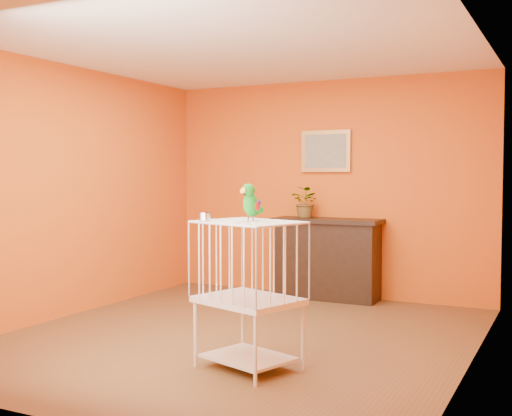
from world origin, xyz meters
The scene contains 8 objects.
ground centered at (0.00, 0.00, 0.00)m, with size 4.50×4.50×0.00m, color brown.
room_shell centered at (0.00, 0.00, 1.58)m, with size 4.50×4.50×4.50m.
console_cabinet centered at (0.09, 2.03, 0.48)m, with size 1.28×0.46×0.95m.
potted_plant centered at (-0.17, 2.06, 1.10)m, with size 0.34×0.38×0.29m, color #26722D.
framed_picture centered at (0.00, 2.22, 1.75)m, with size 0.62×0.04×0.50m.
birdcage centered at (0.52, -0.82, 0.58)m, with size 0.86×0.76×1.12m.
feed_cup centered at (0.20, -0.93, 1.15)m, with size 0.09×0.09×0.06m, color silver.
parrot centered at (0.51, -0.77, 1.26)m, with size 0.14×0.26×0.29m.
Camera 1 is at (2.70, -5.07, 1.47)m, focal length 45.00 mm.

